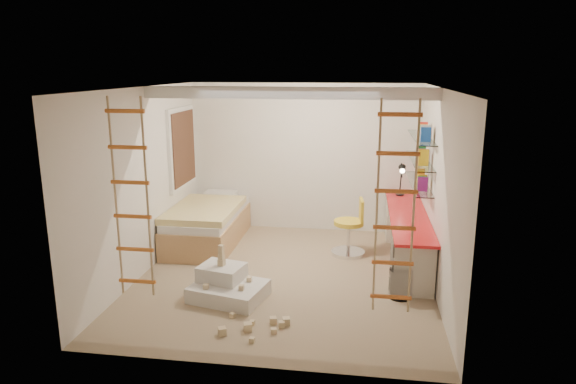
% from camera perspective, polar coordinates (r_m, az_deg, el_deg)
% --- Properties ---
extents(floor, '(4.50, 4.50, 0.00)m').
position_cam_1_polar(floor, '(7.29, -0.35, -9.38)').
color(floor, '#957C60').
rests_on(floor, ground).
extents(ceiling_beam, '(4.00, 0.18, 0.16)m').
position_cam_1_polar(ceiling_beam, '(7.01, 0.00, 10.95)').
color(ceiling_beam, white).
rests_on(ceiling_beam, ceiling).
extents(window_frame, '(0.06, 1.15, 1.35)m').
position_cam_1_polar(window_frame, '(8.76, -11.74, 4.83)').
color(window_frame, white).
rests_on(window_frame, wall_left).
extents(window_blind, '(0.02, 1.00, 1.20)m').
position_cam_1_polar(window_blind, '(8.74, -11.49, 4.83)').
color(window_blind, '#4C2D1E').
rests_on(window_blind, window_frame).
extents(rope_ladder_left, '(0.41, 0.04, 2.13)m').
position_cam_1_polar(rope_ladder_left, '(5.58, -17.01, -0.81)').
color(rope_ladder_left, orange).
rests_on(rope_ladder_left, ceiling).
extents(rope_ladder_right, '(0.41, 0.04, 2.13)m').
position_cam_1_polar(rope_ladder_right, '(5.07, 11.82, -1.94)').
color(rope_ladder_right, '#C15521').
rests_on(rope_ladder_right, ceiling).
extents(waste_bin, '(0.30, 0.30, 0.37)m').
position_cam_1_polar(waste_bin, '(6.76, 12.40, -9.92)').
color(waste_bin, white).
rests_on(waste_bin, floor).
extents(desk, '(0.56, 2.80, 0.75)m').
position_cam_1_polar(desk, '(7.91, 13.05, -4.73)').
color(desk, red).
rests_on(desk, floor).
extents(shelves, '(0.25, 1.80, 0.71)m').
position_cam_1_polar(shelves, '(7.92, 14.43, 3.40)').
color(shelves, white).
rests_on(shelves, wall_right).
extents(bed, '(1.02, 2.00, 0.69)m').
position_cam_1_polar(bed, '(8.62, -8.89, -3.52)').
color(bed, '#AD7F51').
rests_on(bed, floor).
extents(task_lamp, '(0.14, 0.36, 0.57)m').
position_cam_1_polar(task_lamp, '(8.65, 12.52, 1.89)').
color(task_lamp, black).
rests_on(task_lamp, desk).
extents(swivel_chair, '(0.58, 0.58, 0.89)m').
position_cam_1_polar(swivel_chair, '(8.06, 6.93, -4.69)').
color(swivel_chair, gold).
rests_on(swivel_chair, floor).
extents(play_platform, '(1.01, 0.87, 0.39)m').
position_cam_1_polar(play_platform, '(6.67, -6.81, -10.32)').
color(play_platform, silver).
rests_on(play_platform, floor).
extents(toy_blocks, '(1.12, 1.22, 0.66)m').
position_cam_1_polar(toy_blocks, '(6.19, -4.88, -11.96)').
color(toy_blocks, '#CCB284').
rests_on(toy_blocks, floor).
extents(books, '(0.14, 0.70, 0.92)m').
position_cam_1_polar(books, '(7.90, 14.50, 4.48)').
color(books, '#8C1E7F').
rests_on(books, shelves).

